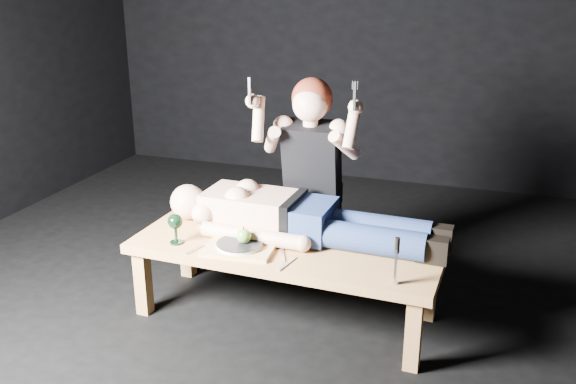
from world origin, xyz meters
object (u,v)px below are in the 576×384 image
object	(u,v)px
table	(285,281)
kneeling_woman	(315,178)
goblet	(176,229)
serving_tray	(240,248)
lying_man	(304,214)
carving_knife	(396,261)

from	to	relation	value
table	kneeling_woman	bearing A→B (deg)	90.94
kneeling_woman	goblet	bearing A→B (deg)	-132.26
table	goblet	bearing A→B (deg)	-161.53
kneeling_woman	serving_tray	xyz separation A→B (m)	(-0.23, -0.69, -0.22)
table	lying_man	xyz separation A→B (m)	(0.06, 0.15, 0.36)
serving_tray	goblet	size ratio (longest dim) A/B	2.15
kneeling_woman	carving_knife	bearing A→B (deg)	-53.73
serving_tray	table	bearing A→B (deg)	33.89
kneeling_woman	serving_tray	bearing A→B (deg)	-110.59
lying_man	goblet	distance (m)	0.73
serving_tray	carving_knife	bearing A→B (deg)	-7.76
lying_man	serving_tray	world-z (taller)	lying_man
lying_man	goblet	xyz separation A→B (m)	(-0.65, -0.33, -0.05)
lying_man	kneeling_woman	bearing A→B (deg)	99.45
lying_man	carving_knife	distance (m)	0.73
lying_man	serving_tray	distance (m)	0.43
carving_knife	serving_tray	bearing A→B (deg)	174.17
table	carving_knife	distance (m)	0.80
table	kneeling_woman	distance (m)	0.71
table	goblet	world-z (taller)	goblet
table	serving_tray	size ratio (longest dim) A/B	4.60
goblet	carving_knife	world-z (taller)	carving_knife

